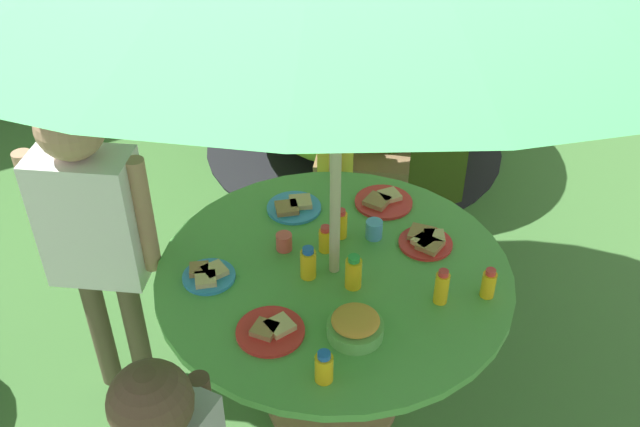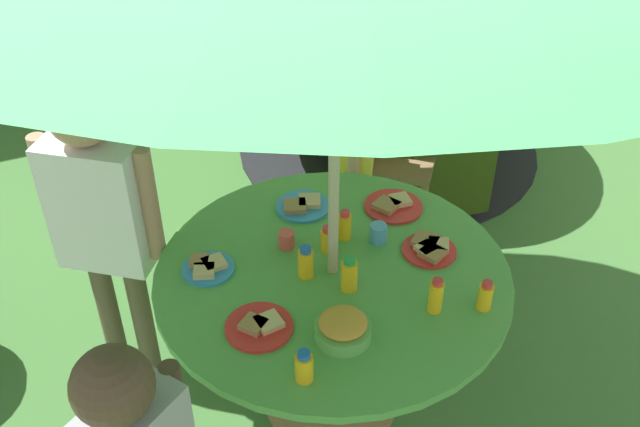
% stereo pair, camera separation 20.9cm
% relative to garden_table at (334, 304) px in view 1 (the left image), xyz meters
% --- Properties ---
extents(ground_plane, '(10.00, 10.00, 0.02)m').
position_rel_garden_table_xyz_m(ground_plane, '(0.00, 0.00, -0.54)').
color(ground_plane, '#3D6B33').
extents(garden_table, '(1.24, 1.24, 0.70)m').
position_rel_garden_table_xyz_m(garden_table, '(0.00, 0.00, 0.00)').
color(garden_table, '#93704C').
rests_on(garden_table, ground_plane).
extents(wooden_chair, '(0.62, 0.61, 0.99)m').
position_rel_garden_table_xyz_m(wooden_chair, '(0.78, 0.98, 0.03)').
color(wooden_chair, brown).
rests_on(wooden_chair, ground_plane).
extents(dome_tent, '(2.04, 2.04, 1.49)m').
position_rel_garden_table_xyz_m(dome_tent, '(1.13, 1.66, 0.21)').
color(dome_tent, '#8CC633').
rests_on(dome_tent, ground_plane).
extents(child_in_yellow_shirt, '(0.29, 0.34, 1.12)m').
position_rel_garden_table_xyz_m(child_in_yellow_shirt, '(0.49, 0.82, 0.19)').
color(child_in_yellow_shirt, navy).
rests_on(child_in_yellow_shirt, ground_plane).
extents(child_in_white_shirt, '(0.39, 0.36, 1.33)m').
position_rel_garden_table_xyz_m(child_in_white_shirt, '(-0.68, 0.50, 0.32)').
color(child_in_white_shirt, brown).
rests_on(child_in_white_shirt, ground_plane).
extents(snack_bowl, '(0.18, 0.18, 0.09)m').
position_rel_garden_table_xyz_m(snack_bowl, '(-0.10, -0.30, 0.21)').
color(snack_bowl, '#66B259').
rests_on(snack_bowl, garden_table).
extents(plate_front_edge, '(0.20, 0.20, 0.03)m').
position_rel_garden_table_xyz_m(plate_front_edge, '(0.36, -0.04, 0.18)').
color(plate_front_edge, red).
rests_on(plate_front_edge, garden_table).
extents(plate_mid_left, '(0.21, 0.21, 0.03)m').
position_rel_garden_table_xyz_m(plate_mid_left, '(0.05, 0.38, 0.18)').
color(plate_mid_left, '#338CD8').
rests_on(plate_mid_left, garden_table).
extents(plate_near_left, '(0.18, 0.18, 0.03)m').
position_rel_garden_table_xyz_m(plate_near_left, '(-0.40, 0.18, 0.18)').
color(plate_near_left, '#338CD8').
rests_on(plate_near_left, garden_table).
extents(plate_back_edge, '(0.22, 0.22, 0.03)m').
position_rel_garden_table_xyz_m(plate_back_edge, '(-0.33, -0.16, 0.18)').
color(plate_back_edge, red).
rests_on(plate_back_edge, garden_table).
extents(plate_far_left, '(0.23, 0.23, 0.03)m').
position_rel_garden_table_xyz_m(plate_far_left, '(0.37, 0.24, 0.18)').
color(plate_far_left, red).
rests_on(plate_far_left, garden_table).
extents(juice_bottle_near_right, '(0.06, 0.06, 0.12)m').
position_rel_garden_table_xyz_m(juice_bottle_near_right, '(-0.09, 0.02, 0.22)').
color(juice_bottle_near_right, yellow).
rests_on(juice_bottle_near_right, garden_table).
extents(juice_bottle_far_right, '(0.05, 0.05, 0.12)m').
position_rel_garden_table_xyz_m(juice_bottle_far_right, '(0.12, 0.15, 0.22)').
color(juice_bottle_far_right, yellow).
rests_on(juice_bottle_far_right, garden_table).
extents(juice_bottle_center_front, '(0.05, 0.05, 0.11)m').
position_rel_garden_table_xyz_m(juice_bottle_center_front, '(0.38, -0.37, 0.22)').
color(juice_bottle_center_front, yellow).
rests_on(juice_bottle_center_front, garden_table).
extents(juice_bottle_center_back, '(0.05, 0.05, 0.13)m').
position_rel_garden_table_xyz_m(juice_bottle_center_back, '(0.22, -0.31, 0.23)').
color(juice_bottle_center_back, yellow).
rests_on(juice_bottle_center_back, garden_table).
extents(juice_bottle_mid_right, '(0.06, 0.06, 0.11)m').
position_rel_garden_table_xyz_m(juice_bottle_mid_right, '(-0.28, -0.41, 0.22)').
color(juice_bottle_mid_right, yellow).
rests_on(juice_bottle_mid_right, garden_table).
extents(juice_bottle_spot_a, '(0.06, 0.06, 0.13)m').
position_rel_garden_table_xyz_m(juice_bottle_spot_a, '(0.01, -0.10, 0.23)').
color(juice_bottle_spot_a, yellow).
rests_on(juice_bottle_spot_a, garden_table).
extents(juice_bottle_spot_b, '(0.05, 0.05, 0.11)m').
position_rel_garden_table_xyz_m(juice_bottle_spot_b, '(0.03, 0.11, 0.21)').
color(juice_bottle_spot_b, yellow).
rests_on(juice_bottle_spot_b, garden_table).
extents(cup_near, '(0.06, 0.06, 0.06)m').
position_rel_garden_table_xyz_m(cup_near, '(-0.10, 0.19, 0.20)').
color(cup_near, '#E04C47').
rests_on(cup_near, garden_table).
extents(cup_far, '(0.06, 0.06, 0.07)m').
position_rel_garden_table_xyz_m(cup_far, '(0.22, 0.08, 0.20)').
color(cup_far, '#4C99D8').
rests_on(cup_far, garden_table).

